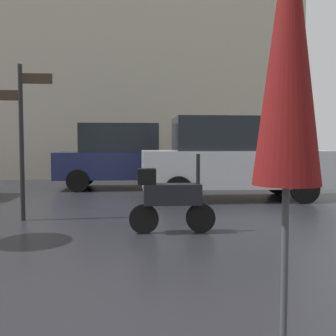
# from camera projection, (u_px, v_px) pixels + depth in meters

# --- Properties ---
(folded_patio_umbrella_far) EXTENTS (0.44, 0.44, 2.59)m
(folded_patio_umbrella_far) POSITION_uv_depth(u_px,v_px,m) (288.00, 67.00, 1.98)
(folded_patio_umbrella_far) COLOR black
(folded_patio_umbrella_far) RESTS_ON ground
(parked_scooter) EXTENTS (1.35, 0.32, 1.23)m
(parked_scooter) POSITION_uv_depth(u_px,v_px,m) (170.00, 198.00, 6.29)
(parked_scooter) COLOR black
(parked_scooter) RESTS_ON ground
(parked_car_right) EXTENTS (4.22, 1.89, 1.97)m
(parked_car_right) POSITION_uv_depth(u_px,v_px,m) (124.00, 156.00, 12.44)
(parked_car_right) COLOR #1E234C
(parked_car_right) RESTS_ON ground
(parked_car_distant) EXTENTS (4.52, 1.90, 2.03)m
(parked_car_distant) POSITION_uv_depth(u_px,v_px,m) (231.00, 158.00, 10.04)
(parked_car_distant) COLOR silver
(parked_car_distant) RESTS_ON ground
(street_signpost) EXTENTS (1.08, 0.08, 2.80)m
(street_signpost) POSITION_uv_depth(u_px,v_px,m) (21.00, 126.00, 7.25)
(street_signpost) COLOR black
(street_signpost) RESTS_ON ground
(building_block) EXTENTS (15.92, 3.00, 12.87)m
(building_block) POSITION_uv_depth(u_px,v_px,m) (103.00, 20.00, 16.61)
(building_block) COLOR #B2A893
(building_block) RESTS_ON ground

